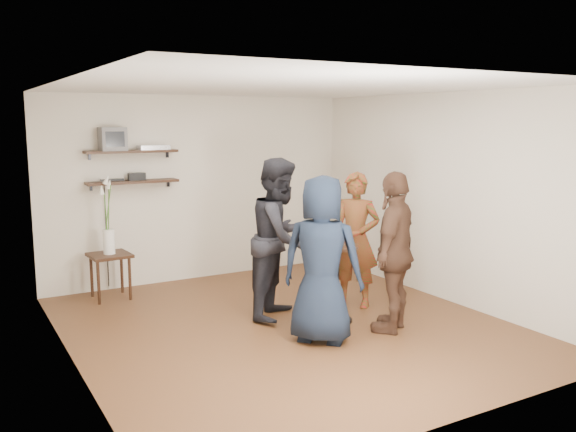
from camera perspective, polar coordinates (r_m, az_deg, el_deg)
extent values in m
cube|color=#4D3118|center=(6.85, -0.03, -10.45)|extent=(4.50, 5.00, 0.04)
cube|color=white|center=(6.47, -0.03, 12.19)|extent=(4.50, 5.00, 0.04)
cube|color=beige|center=(8.79, -8.25, 2.62)|extent=(4.50, 0.04, 2.60)
cube|color=beige|center=(4.56, 15.99, -3.49)|extent=(4.50, 0.04, 2.60)
cube|color=beige|center=(5.76, -20.02, -1.13)|extent=(0.04, 5.00, 2.60)
cube|color=beige|center=(7.90, 14.40, 1.72)|extent=(0.04, 5.00, 2.60)
cube|color=black|center=(8.29, -14.43, 5.87)|extent=(1.20, 0.25, 0.04)
cube|color=black|center=(8.32, -14.32, 3.12)|extent=(1.20, 0.25, 0.04)
cube|color=#59595B|center=(8.22, -16.13, 6.95)|extent=(0.32, 0.30, 0.30)
cube|color=silver|center=(8.37, -12.50, 6.29)|extent=(0.40, 0.24, 0.06)
cube|color=black|center=(8.33, -13.97, 3.60)|extent=(0.22, 0.10, 0.10)
cube|color=black|center=(8.30, -16.12, 3.26)|extent=(0.30, 0.05, 0.03)
cube|color=black|center=(8.06, -16.36, -3.54)|extent=(0.52, 0.52, 0.04)
cylinder|color=black|center=(7.90, -17.30, -6.01)|extent=(0.04, 0.04, 0.54)
cylinder|color=black|center=(7.99, -14.58, -5.72)|extent=(0.04, 0.04, 0.54)
cylinder|color=black|center=(8.27, -17.90, -5.38)|extent=(0.04, 0.04, 0.54)
cylinder|color=black|center=(8.35, -15.29, -5.11)|extent=(0.04, 0.04, 0.54)
cylinder|color=white|center=(8.02, -16.41, -2.32)|extent=(0.15, 0.15, 0.31)
cylinder|color=#3E7621|center=(7.96, -16.65, -0.09)|extent=(0.01, 0.07, 0.57)
cone|color=white|center=(7.91, -17.05, 2.38)|extent=(0.07, 0.09, 0.12)
cylinder|color=#3E7621|center=(7.98, -16.44, 0.16)|extent=(0.04, 0.06, 0.63)
cone|color=white|center=(7.96, -16.38, 2.90)|extent=(0.11, 0.13, 0.13)
cylinder|color=#3E7621|center=(7.94, -16.51, 0.35)|extent=(0.10, 0.09, 0.69)
cone|color=white|center=(7.87, -16.59, 3.28)|extent=(0.13, 0.13, 0.13)
cylinder|color=black|center=(6.81, 4.57, -2.85)|extent=(0.48, 0.48, 0.04)
cylinder|color=black|center=(6.91, 4.53, -6.32)|extent=(0.07, 0.07, 0.82)
cylinder|color=black|center=(7.03, 4.48, -9.66)|extent=(0.37, 0.37, 0.03)
cylinder|color=silver|center=(6.75, 4.28, -2.77)|extent=(0.06, 0.06, 0.00)
cylinder|color=silver|center=(6.74, 4.29, -2.40)|extent=(0.01, 0.01, 0.08)
cylinder|color=silver|center=(6.73, 4.30, -1.62)|extent=(0.06, 0.06, 0.10)
cylinder|color=#CFB055|center=(6.73, 4.30, -1.80)|extent=(0.06, 0.06, 0.06)
cylinder|color=silver|center=(6.80, 5.13, -2.69)|extent=(0.06, 0.06, 0.00)
cylinder|color=silver|center=(6.79, 5.13, -2.29)|extent=(0.01, 0.01, 0.09)
cylinder|color=silver|center=(6.77, 5.14, -1.44)|extent=(0.07, 0.07, 0.11)
cylinder|color=#CFB055|center=(6.78, 5.14, -1.64)|extent=(0.06, 0.06, 0.06)
cylinder|color=silver|center=(6.85, 3.99, -2.59)|extent=(0.07, 0.07, 0.00)
cylinder|color=silver|center=(6.84, 3.99, -2.17)|extent=(0.01, 0.01, 0.10)
cylinder|color=silver|center=(6.82, 4.00, -1.26)|extent=(0.07, 0.07, 0.12)
cylinder|color=#CFB055|center=(6.82, 4.00, -1.47)|extent=(0.07, 0.07, 0.07)
cylinder|color=silver|center=(6.84, 4.71, -2.62)|extent=(0.06, 0.06, 0.00)
cylinder|color=silver|center=(6.83, 4.71, -2.23)|extent=(0.01, 0.01, 0.09)
cylinder|color=silver|center=(6.81, 4.72, -1.40)|extent=(0.07, 0.07, 0.11)
cylinder|color=#CFB055|center=(6.81, 4.72, -1.59)|extent=(0.06, 0.06, 0.06)
imported|color=#A71317|center=(7.43, 6.34, -2.23)|extent=(0.67, 0.72, 1.64)
imported|color=black|center=(6.98, -0.72, -2.08)|extent=(1.13, 1.12, 1.84)
imported|color=black|center=(6.18, 3.18, -4.10)|extent=(0.97, 0.99, 1.72)
imported|color=#462C1E|center=(6.61, 9.95, -3.33)|extent=(1.07, 0.92, 1.73)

